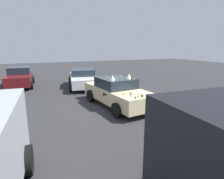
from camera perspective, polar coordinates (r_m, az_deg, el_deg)
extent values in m
plane|color=#2D2D30|center=(10.02, 1.58, -4.87)|extent=(60.00, 60.00, 0.00)
cube|color=beige|center=(9.85, 1.60, -1.44)|extent=(4.78, 2.27, 0.67)
cube|color=#1E2833|center=(9.86, 1.10, 2.09)|extent=(2.05, 1.82, 0.50)
cylinder|color=black|center=(9.33, 10.95, -4.32)|extent=(0.69, 0.29, 0.66)
cylinder|color=black|center=(8.31, 1.46, -6.23)|extent=(0.69, 0.29, 0.66)
cylinder|color=black|center=(11.55, 1.69, -0.75)|extent=(0.69, 0.29, 0.66)
cylinder|color=black|center=(10.75, -6.50, -1.87)|extent=(0.69, 0.29, 0.66)
ellipsoid|color=black|center=(9.45, 10.03, -3.38)|extent=(0.16, 0.04, 0.13)
ellipsoid|color=black|center=(8.98, 12.26, -2.07)|extent=(0.14, 0.04, 0.11)
ellipsoid|color=black|center=(9.84, 7.93, -1.84)|extent=(0.19, 0.04, 0.11)
ellipsoid|color=black|center=(9.14, 11.29, -1.80)|extent=(0.19, 0.04, 0.13)
ellipsoid|color=black|center=(9.30, -2.62, -1.81)|extent=(0.12, 0.03, 0.09)
ellipsoid|color=black|center=(9.23, -2.46, -1.39)|extent=(0.18, 0.04, 0.14)
ellipsoid|color=black|center=(10.28, 6.01, -1.40)|extent=(0.12, 0.03, 0.08)
ellipsoid|color=black|center=(9.08, -1.95, -1.54)|extent=(0.16, 0.04, 0.10)
cylinder|color=silver|center=(8.09, 5.98, -1.98)|extent=(0.10, 0.10, 0.06)
cylinder|color=tan|center=(8.53, 8.23, -1.26)|extent=(0.07, 0.07, 0.06)
cylinder|color=black|center=(8.33, 5.76, -1.49)|extent=(0.07, 0.07, 0.08)
sphere|color=tan|center=(8.11, 8.00, -1.88)|extent=(0.10, 0.10, 0.10)
cylinder|color=orange|center=(8.38, 3.51, -1.38)|extent=(0.13, 0.13, 0.07)
cone|color=#51381E|center=(8.60, 5.40, -0.88)|extent=(0.05, 0.05, 0.12)
cylinder|color=black|center=(8.06, 9.03, -1.93)|extent=(0.09, 0.09, 0.12)
sphere|color=#51381E|center=(7.86, 7.11, -2.38)|extent=(0.08, 0.08, 0.08)
sphere|color=orange|center=(8.34, 8.76, -1.62)|extent=(0.06, 0.06, 0.06)
cylinder|color=silver|center=(9.43, 1.28, 3.31)|extent=(0.06, 0.06, 0.05)
cylinder|color=orange|center=(9.29, -1.06, 3.32)|extent=(0.07, 0.07, 0.11)
cone|color=silver|center=(9.58, 1.20, 3.56)|extent=(0.05, 0.05, 0.09)
cylinder|color=#51381E|center=(9.67, 5.95, 3.54)|extent=(0.11, 0.11, 0.08)
cone|color=black|center=(10.30, 3.13, 4.23)|extent=(0.06, 0.06, 0.10)
cone|color=tan|center=(10.16, 2.84, 4.06)|extent=(0.07, 0.07, 0.08)
cone|color=beige|center=(9.63, 5.16, 4.05)|extent=(0.23, 0.23, 0.25)
cone|color=beige|center=(9.12, 0.18, 3.61)|extent=(0.23, 0.23, 0.25)
cylinder|color=black|center=(5.31, -24.17, -18.84)|extent=(0.74, 0.29, 0.72)
cube|color=#5B1419|center=(16.20, -26.03, 2.92)|extent=(4.08, 1.93, 0.70)
cube|color=#1E2833|center=(16.47, -26.12, 5.21)|extent=(1.79, 1.65, 0.52)
cylinder|color=black|center=(14.96, -23.11, 1.28)|extent=(0.64, 0.26, 0.63)
cylinder|color=black|center=(15.17, -29.61, 0.78)|extent=(0.64, 0.26, 0.63)
cylinder|color=black|center=(17.39, -22.71, 2.81)|extent=(0.64, 0.26, 0.63)
cylinder|color=black|center=(17.57, -28.33, 2.36)|extent=(0.64, 0.26, 0.63)
cube|color=silver|center=(14.56, -8.76, 2.97)|extent=(4.75, 2.55, 0.64)
cube|color=#1E2833|center=(14.75, -8.93, 5.24)|extent=(2.41, 2.01, 0.46)
cylinder|color=black|center=(13.36, -4.21, 1.01)|extent=(0.65, 0.32, 0.63)
cylinder|color=black|center=(13.19, -12.19, 0.60)|extent=(0.65, 0.32, 0.63)
cylinder|color=black|center=(16.08, -5.88, 2.99)|extent=(0.65, 0.32, 0.63)
cylinder|color=black|center=(15.94, -12.51, 2.67)|extent=(0.65, 0.32, 0.63)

